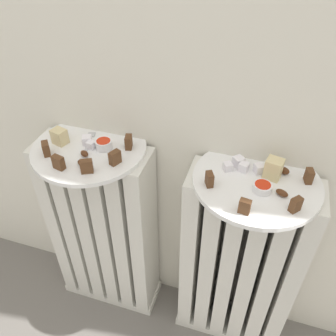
% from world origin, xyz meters
% --- Properties ---
extents(radiator_left, '(0.35, 0.13, 0.68)m').
position_xyz_m(radiator_left, '(-0.22, 0.28, 0.33)').
color(radiator_left, silver).
rests_on(radiator_left, ground_plane).
extents(radiator_right, '(0.35, 0.13, 0.68)m').
position_xyz_m(radiator_right, '(0.22, 0.28, 0.33)').
color(radiator_right, silver).
rests_on(radiator_right, ground_plane).
extents(plate_left, '(0.31, 0.31, 0.01)m').
position_xyz_m(plate_left, '(-0.22, 0.28, 0.68)').
color(plate_left, white).
rests_on(plate_left, radiator_left).
extents(plate_right, '(0.31, 0.31, 0.01)m').
position_xyz_m(plate_right, '(0.22, 0.28, 0.68)').
color(plate_right, white).
rests_on(plate_right, radiator_right).
extents(dark_cake_slice_left_0, '(0.03, 0.03, 0.04)m').
position_xyz_m(dark_cake_slice_left_0, '(-0.31, 0.22, 0.71)').
color(dark_cake_slice_left_0, '#56351E').
rests_on(dark_cake_slice_left_0, plate_left).
extents(dark_cake_slice_left_1, '(0.03, 0.02, 0.04)m').
position_xyz_m(dark_cake_slice_left_1, '(-0.25, 0.17, 0.71)').
color(dark_cake_slice_left_1, '#56351E').
rests_on(dark_cake_slice_left_1, plate_left).
extents(dark_cake_slice_left_2, '(0.03, 0.03, 0.04)m').
position_xyz_m(dark_cake_slice_left_2, '(-0.18, 0.18, 0.71)').
color(dark_cake_slice_left_2, '#56351E').
rests_on(dark_cake_slice_left_2, plate_left).
extents(dark_cake_slice_left_3, '(0.03, 0.03, 0.04)m').
position_xyz_m(dark_cake_slice_left_3, '(-0.13, 0.23, 0.71)').
color(dark_cake_slice_left_3, '#56351E').
rests_on(dark_cake_slice_left_3, plate_left).
extents(dark_cake_slice_left_4, '(0.02, 0.03, 0.04)m').
position_xyz_m(dark_cake_slice_left_4, '(-0.12, 0.31, 0.71)').
color(dark_cake_slice_left_4, '#56351E').
rests_on(dark_cake_slice_left_4, plate_left).
extents(marble_cake_slice_left_0, '(0.04, 0.04, 0.04)m').
position_xyz_m(marble_cake_slice_left_0, '(-0.30, 0.27, 0.71)').
color(marble_cake_slice_left_0, beige).
rests_on(marble_cake_slice_left_0, plate_left).
extents(turkish_delight_left_0, '(0.03, 0.03, 0.02)m').
position_xyz_m(turkish_delight_left_0, '(-0.23, 0.29, 0.70)').
color(turkish_delight_left_0, white).
rests_on(turkish_delight_left_0, plate_left).
extents(turkish_delight_left_1, '(0.02, 0.02, 0.02)m').
position_xyz_m(turkish_delight_left_1, '(-0.21, 0.28, 0.70)').
color(turkish_delight_left_1, white).
rests_on(turkish_delight_left_1, plate_left).
extents(medjool_date_left_0, '(0.03, 0.03, 0.01)m').
position_xyz_m(medjool_date_left_0, '(-0.22, 0.24, 0.70)').
color(medjool_date_left_0, '#4C2814').
rests_on(medjool_date_left_0, plate_left).
extents(medjool_date_left_1, '(0.03, 0.03, 0.01)m').
position_xyz_m(medjool_date_left_1, '(-0.20, 0.20, 0.70)').
color(medjool_date_left_1, '#4C2814').
rests_on(medjool_date_left_1, plate_left).
extents(jam_bowl_left, '(0.04, 0.04, 0.02)m').
position_xyz_m(jam_bowl_left, '(-0.18, 0.29, 0.70)').
color(jam_bowl_left, white).
rests_on(jam_bowl_left, plate_left).
extents(dark_cake_slice_right_0, '(0.02, 0.03, 0.04)m').
position_xyz_m(dark_cake_slice_right_0, '(0.12, 0.23, 0.71)').
color(dark_cake_slice_right_0, '#56351E').
rests_on(dark_cake_slice_right_0, plate_right).
extents(dark_cake_slice_right_1, '(0.03, 0.02, 0.04)m').
position_xyz_m(dark_cake_slice_right_1, '(0.21, 0.16, 0.71)').
color(dark_cake_slice_right_1, '#56351E').
rests_on(dark_cake_slice_right_1, plate_right).
extents(dark_cake_slice_right_2, '(0.03, 0.03, 0.04)m').
position_xyz_m(dark_cake_slice_right_2, '(0.31, 0.20, 0.71)').
color(dark_cake_slice_right_2, '#56351E').
rests_on(dark_cake_slice_right_2, plate_right).
extents(dark_cake_slice_right_3, '(0.02, 0.03, 0.04)m').
position_xyz_m(dark_cake_slice_right_3, '(0.34, 0.31, 0.71)').
color(dark_cake_slice_right_3, '#56351E').
rests_on(dark_cake_slice_right_3, plate_right).
extents(marble_cake_slice_right_0, '(0.05, 0.04, 0.05)m').
position_xyz_m(marble_cake_slice_right_0, '(0.26, 0.30, 0.72)').
color(marble_cake_slice_right_0, beige).
rests_on(marble_cake_slice_right_0, plate_right).
extents(turkish_delight_right_0, '(0.03, 0.03, 0.02)m').
position_xyz_m(turkish_delight_right_0, '(0.22, 0.31, 0.70)').
color(turkish_delight_right_0, white).
rests_on(turkish_delight_right_0, plate_right).
extents(turkish_delight_right_1, '(0.03, 0.03, 0.02)m').
position_xyz_m(turkish_delight_right_1, '(0.17, 0.32, 0.70)').
color(turkish_delight_right_1, white).
rests_on(turkish_delight_right_1, plate_right).
extents(turkish_delight_right_2, '(0.03, 0.03, 0.02)m').
position_xyz_m(turkish_delight_right_2, '(0.15, 0.29, 0.70)').
color(turkish_delight_right_2, white).
rests_on(turkish_delight_right_2, plate_right).
extents(turkish_delight_right_3, '(0.03, 0.03, 0.02)m').
position_xyz_m(turkish_delight_right_3, '(0.19, 0.30, 0.70)').
color(turkish_delight_right_3, white).
rests_on(turkish_delight_right_3, plate_right).
extents(medjool_date_right_0, '(0.03, 0.03, 0.02)m').
position_xyz_m(medjool_date_right_0, '(0.28, 0.32, 0.70)').
color(medjool_date_right_0, '#4C2814').
rests_on(medjool_date_right_0, plate_right).
extents(medjool_date_right_1, '(0.03, 0.03, 0.01)m').
position_xyz_m(medjool_date_right_1, '(0.28, 0.24, 0.70)').
color(medjool_date_right_1, '#4C2814').
rests_on(medjool_date_right_1, plate_right).
extents(jam_bowl_right, '(0.04, 0.04, 0.02)m').
position_xyz_m(jam_bowl_right, '(0.24, 0.24, 0.70)').
color(jam_bowl_right, white).
rests_on(jam_bowl_right, plate_right).
extents(fork, '(0.04, 0.09, 0.00)m').
position_xyz_m(fork, '(-0.24, 0.30, 0.69)').
color(fork, '#B7B7BC').
rests_on(fork, plate_left).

